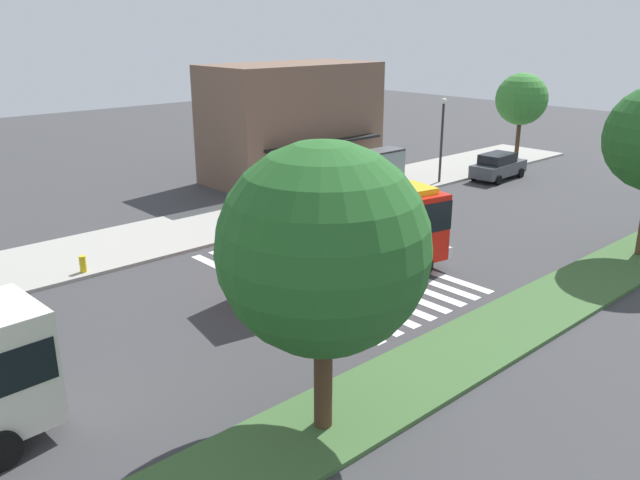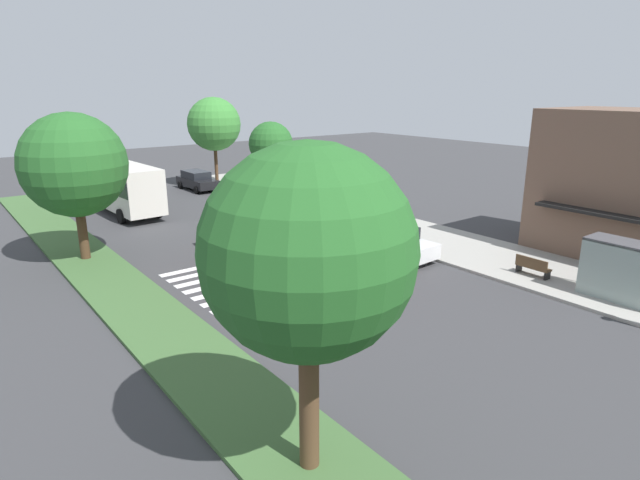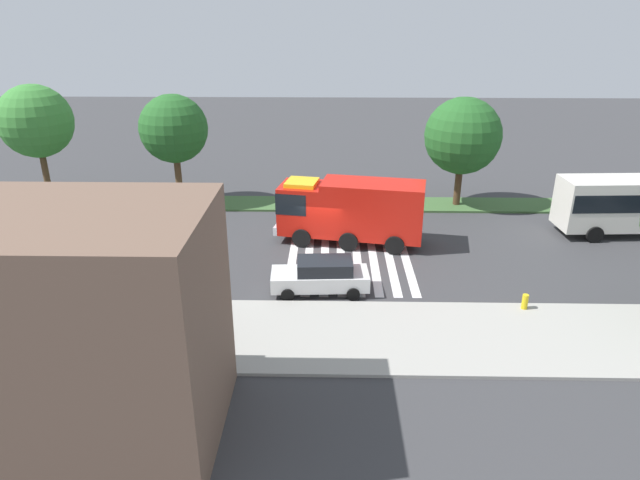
{
  "view_description": "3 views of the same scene",
  "coord_description": "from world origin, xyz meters",
  "px_view_note": "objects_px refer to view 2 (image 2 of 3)",
  "views": [
    {
      "loc": [
        -19.22,
        -18.45,
        9.98
      ],
      "look_at": [
        -1.84,
        0.63,
        1.36
      ],
      "focal_mm": 36.25,
      "sensor_mm": 36.0,
      "label": 1
    },
    {
      "loc": [
        18.34,
        -14.0,
        8.63
      ],
      "look_at": [
        -1.1,
        0.99,
        1.47
      ],
      "focal_mm": 29.37,
      "sensor_mm": 36.0,
      "label": 2
    },
    {
      "loc": [
        -0.67,
        29.3,
        12.8
      ],
      "look_at": [
        -0.08,
        1.3,
        1.13
      ],
      "focal_mm": 31.1,
      "sensor_mm": 36.0,
      "label": 3
    }
  ],
  "objects_px": {
    "bench_near_shelter": "(533,266)",
    "fire_hydrant": "(313,212)",
    "fire_truck": "(276,233)",
    "median_tree_west": "(308,253)",
    "parked_car_mid": "(393,241)",
    "sidewalk_tree_far_west": "(214,124)",
    "sidewalk_tree_west": "(271,144)",
    "transit_bus": "(116,182)",
    "bus_stop_shelter": "(628,262)",
    "parked_car_west": "(197,180)",
    "median_tree_far_west": "(74,165)"
  },
  "relations": [
    {
      "from": "parked_car_west",
      "to": "fire_hydrant",
      "type": "distance_m",
      "value": 14.7
    },
    {
      "from": "sidewalk_tree_west",
      "to": "fire_hydrant",
      "type": "relative_size",
      "value": 8.69
    },
    {
      "from": "fire_truck",
      "to": "bus_stop_shelter",
      "type": "xyz_separation_m",
      "value": [
        11.73,
        9.23,
        -0.21
      ]
    },
    {
      "from": "sidewalk_tree_far_west",
      "to": "sidewalk_tree_west",
      "type": "height_order",
      "value": "sidewalk_tree_far_west"
    },
    {
      "from": "transit_bus",
      "to": "sidewalk_tree_west",
      "type": "bearing_deg",
      "value": -117.58
    },
    {
      "from": "transit_bus",
      "to": "median_tree_far_west",
      "type": "relative_size",
      "value": 1.54
    },
    {
      "from": "parked_car_west",
      "to": "median_tree_west",
      "type": "bearing_deg",
      "value": -22.28
    },
    {
      "from": "parked_car_west",
      "to": "parked_car_mid",
      "type": "bearing_deg",
      "value": -1.36
    },
    {
      "from": "parked_car_mid",
      "to": "sidewalk_tree_far_west",
      "type": "bearing_deg",
      "value": 171.89
    },
    {
      "from": "transit_bus",
      "to": "fire_hydrant",
      "type": "height_order",
      "value": "transit_bus"
    },
    {
      "from": "sidewalk_tree_west",
      "to": "median_tree_west",
      "type": "distance_m",
      "value": 29.71
    },
    {
      "from": "parked_car_mid",
      "to": "transit_bus",
      "type": "bearing_deg",
      "value": -161.01
    },
    {
      "from": "fire_truck",
      "to": "parked_car_west",
      "type": "bearing_deg",
      "value": 174.45
    },
    {
      "from": "transit_bus",
      "to": "bus_stop_shelter",
      "type": "relative_size",
      "value": 3.27
    },
    {
      "from": "sidewalk_tree_far_west",
      "to": "sidewalk_tree_west",
      "type": "xyz_separation_m",
      "value": [
        9.28,
        0.0,
        -0.99
      ]
    },
    {
      "from": "fire_truck",
      "to": "transit_bus",
      "type": "distance_m",
      "value": 18.64
    },
    {
      "from": "transit_bus",
      "to": "bench_near_shelter",
      "type": "bearing_deg",
      "value": -160.37
    },
    {
      "from": "transit_bus",
      "to": "sidewalk_tree_far_west",
      "type": "bearing_deg",
      "value": -68.88
    },
    {
      "from": "bus_stop_shelter",
      "to": "median_tree_west",
      "type": "bearing_deg",
      "value": -90.34
    },
    {
      "from": "parked_car_west",
      "to": "sidewalk_tree_west",
      "type": "height_order",
      "value": "sidewalk_tree_west"
    },
    {
      "from": "fire_truck",
      "to": "fire_hydrant",
      "type": "relative_size",
      "value": 12.67
    },
    {
      "from": "sidewalk_tree_west",
      "to": "fire_hydrant",
      "type": "height_order",
      "value": "sidewalk_tree_west"
    },
    {
      "from": "sidewalk_tree_west",
      "to": "median_tree_west",
      "type": "relative_size",
      "value": 0.81
    },
    {
      "from": "sidewalk_tree_far_west",
      "to": "parked_car_mid",
      "type": "bearing_deg",
      "value": -5.13
    },
    {
      "from": "fire_truck",
      "to": "bench_near_shelter",
      "type": "bearing_deg",
      "value": 60.26
    },
    {
      "from": "parked_car_mid",
      "to": "sidewalk_tree_far_west",
      "type": "distance_m",
      "value": 25.06
    },
    {
      "from": "transit_bus",
      "to": "median_tree_west",
      "type": "xyz_separation_m",
      "value": [
        30.19,
        -5.01,
        3.25
      ]
    },
    {
      "from": "fire_truck",
      "to": "bench_near_shelter",
      "type": "height_order",
      "value": "fire_truck"
    },
    {
      "from": "fire_truck",
      "to": "median_tree_west",
      "type": "xyz_separation_m",
      "value": [
        11.63,
        -6.69,
        3.25
      ]
    },
    {
      "from": "sidewalk_tree_far_west",
      "to": "median_tree_west",
      "type": "height_order",
      "value": "sidewalk_tree_far_west"
    },
    {
      "from": "fire_truck",
      "to": "sidewalk_tree_far_west",
      "type": "bearing_deg",
      "value": 169.9
    },
    {
      "from": "parked_car_west",
      "to": "fire_hydrant",
      "type": "xyz_separation_m",
      "value": [
        14.6,
        1.7,
        -0.36
      ]
    },
    {
      "from": "bus_stop_shelter",
      "to": "transit_bus",
      "type": "bearing_deg",
      "value": -160.19
    },
    {
      "from": "bus_stop_shelter",
      "to": "fire_hydrant",
      "type": "xyz_separation_m",
      "value": [
        -19.66,
        -1.15,
        -1.4
      ]
    },
    {
      "from": "transit_bus",
      "to": "sidewalk_tree_far_west",
      "type": "distance_m",
      "value": 11.74
    },
    {
      "from": "median_tree_west",
      "to": "fire_hydrant",
      "type": "bearing_deg",
      "value": 142.95
    },
    {
      "from": "bench_near_shelter",
      "to": "median_tree_west",
      "type": "xyz_separation_m",
      "value": [
        3.91,
        -15.9,
        4.75
      ]
    },
    {
      "from": "bench_near_shelter",
      "to": "median_tree_far_west",
      "type": "bearing_deg",
      "value": -134.44
    },
    {
      "from": "transit_bus",
      "to": "median_tree_far_west",
      "type": "bearing_deg",
      "value": 152.04
    },
    {
      "from": "parked_car_mid",
      "to": "bus_stop_shelter",
      "type": "height_order",
      "value": "bus_stop_shelter"
    },
    {
      "from": "bench_near_shelter",
      "to": "median_tree_west",
      "type": "bearing_deg",
      "value": -76.19
    },
    {
      "from": "transit_bus",
      "to": "sidewalk_tree_west",
      "type": "relative_size",
      "value": 1.88
    },
    {
      "from": "fire_truck",
      "to": "sidewalk_tree_far_west",
      "type": "xyz_separation_m",
      "value": [
        -23.13,
        8.58,
        3.43
      ]
    },
    {
      "from": "bench_near_shelter",
      "to": "fire_hydrant",
      "type": "height_order",
      "value": "bench_near_shelter"
    },
    {
      "from": "transit_bus",
      "to": "fire_hydrant",
      "type": "xyz_separation_m",
      "value": [
        10.63,
        9.76,
        -1.6
      ]
    },
    {
      "from": "fire_truck",
      "to": "parked_car_mid",
      "type": "height_order",
      "value": "fire_truck"
    },
    {
      "from": "median_tree_far_west",
      "to": "fire_hydrant",
      "type": "relative_size",
      "value": 10.57
    },
    {
      "from": "bench_near_shelter",
      "to": "fire_hydrant",
      "type": "relative_size",
      "value": 2.29
    },
    {
      "from": "sidewalk_tree_west",
      "to": "parked_car_mid",
      "type": "bearing_deg",
      "value": -8.23
    },
    {
      "from": "median_tree_west",
      "to": "fire_hydrant",
      "type": "height_order",
      "value": "median_tree_west"
    }
  ]
}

